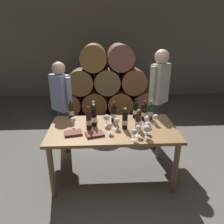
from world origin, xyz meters
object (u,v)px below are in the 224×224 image
at_px(wine_glass_5, 147,119).
at_px(wine_glass_9, 73,120).
at_px(wine_bottle_0, 151,111).
at_px(wine_glass_3, 110,126).
at_px(dining_table, 113,134).
at_px(sommelier_presenting, 159,91).
at_px(wine_bottle_8, 138,121).
at_px(wine_bottle_3, 114,113).
at_px(wine_glass_0, 138,128).
at_px(taster_seated_left, 61,101).
at_px(wine_bottle_5, 125,120).
at_px(wine_glass_7, 117,121).
at_px(tasting_notebook, 95,134).
at_px(wine_bottle_6, 89,120).
at_px(wine_bottle_1, 135,110).
at_px(wine_glass_8, 156,117).
at_px(wine_bottle_2, 71,111).
at_px(leather_ledger, 73,133).
at_px(wine_glass_2, 107,118).
at_px(wine_glass_6, 134,132).
at_px(wine_bottle_9, 94,117).
at_px(wine_glass_4, 147,125).
at_px(wine_glass_1, 147,129).
at_px(wine_bottle_4, 144,112).
at_px(wine_bottle_7, 94,111).

distance_m(wine_glass_5, wine_glass_9, 0.99).
height_order(wine_bottle_0, wine_glass_5, wine_bottle_0).
relative_size(wine_glass_3, wine_glass_9, 0.96).
bearing_deg(dining_table, sommelier_presenting, 42.95).
relative_size(wine_bottle_8, sommelier_presenting, 0.16).
bearing_deg(wine_bottle_3, wine_glass_3, -101.45).
bearing_deg(wine_glass_0, taster_seated_left, 138.22).
bearing_deg(wine_bottle_3, wine_bottle_5, -60.63).
height_order(wine_glass_7, tasting_notebook, wine_glass_7).
height_order(wine_glass_5, wine_glass_9, same).
height_order(wine_bottle_6, wine_bottle_8, wine_bottle_6).
distance_m(wine_bottle_6, wine_glass_0, 0.66).
height_order(wine_bottle_1, wine_glass_8, wine_bottle_1).
distance_m(wine_bottle_2, wine_bottle_5, 0.84).
relative_size(wine_bottle_0, leather_ledger, 1.31).
relative_size(dining_table, wine_bottle_5, 5.82).
xyz_separation_m(tasting_notebook, sommelier_presenting, (1.04, 0.95, 0.27)).
distance_m(wine_glass_2, sommelier_presenting, 1.12).
bearing_deg(wine_glass_9, wine_glass_8, 2.37).
bearing_deg(wine_glass_7, sommelier_presenting, 45.71).
relative_size(wine_glass_6, leather_ledger, 0.65).
bearing_deg(leather_ledger, wine_bottle_9, 28.33).
bearing_deg(wine_glass_4, leather_ledger, 179.36).
height_order(wine_bottle_2, wine_glass_0, wine_bottle_2).
xyz_separation_m(dining_table, leather_ledger, (-0.51, -0.16, 0.11)).
relative_size(wine_glass_6, tasting_notebook, 0.65).
distance_m(wine_glass_7, leather_ledger, 0.58).
bearing_deg(wine_glass_1, wine_bottle_5, 132.08).
height_order(wine_glass_0, wine_glass_9, same).
xyz_separation_m(wine_glass_0, wine_glass_4, (0.13, 0.09, 0.00)).
bearing_deg(wine_bottle_5, leather_ledger, -169.21).
xyz_separation_m(wine_bottle_4, wine_bottle_8, (-0.14, -0.30, -0.01)).
bearing_deg(wine_glass_3, wine_glass_9, 158.47).
bearing_deg(wine_bottle_7, wine_glass_0, -46.83).
bearing_deg(wine_bottle_2, tasting_notebook, -57.17).
xyz_separation_m(wine_bottle_2, wine_bottle_4, (1.06, -0.11, 0.00)).
xyz_separation_m(dining_table, wine_glass_6, (0.23, -0.35, 0.19)).
distance_m(wine_glass_0, wine_glass_9, 0.88).
xyz_separation_m(wine_bottle_8, leather_ledger, (-0.84, -0.10, -0.11)).
bearing_deg(wine_bottle_4, sommelier_presenting, 56.13).
xyz_separation_m(wine_bottle_6, taster_seated_left, (-0.48, 0.74, 0.03)).
distance_m(wine_bottle_4, wine_glass_6, 0.64).
relative_size(wine_bottle_2, tasting_notebook, 1.33).
bearing_deg(wine_glass_7, tasting_notebook, -148.30).
bearing_deg(wine_bottle_3, sommelier_presenting, 35.03).
bearing_deg(wine_bottle_2, dining_table, -30.55).
relative_size(wine_bottle_7, wine_glass_0, 1.83).
distance_m(wine_bottle_9, wine_glass_9, 0.28).
relative_size(dining_table, wine_bottle_1, 5.84).
bearing_deg(wine_glass_1, wine_glass_7, 142.54).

